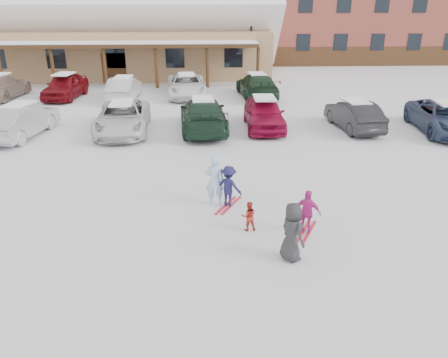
{
  "coord_description": "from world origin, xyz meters",
  "views": [
    {
      "loc": [
        -0.23,
        -10.84,
        5.89
      ],
      "look_at": [
        0.3,
        1.0,
        1.0
      ],
      "focal_mm": 35.0,
      "sensor_mm": 36.0,
      "label": 1
    }
  ],
  "objects_px": {
    "parked_car_5": "(354,115)",
    "bystander_dark": "(292,232)",
    "parked_car_7": "(0,87)",
    "parked_car_10": "(187,85)",
    "parked_car_4": "(264,113)",
    "parked_car_8": "(65,86)",
    "adult_skier": "(215,181)",
    "child_magenta": "(307,212)",
    "parked_car_6": "(445,118)",
    "parked_car_9": "(124,89)",
    "child_navy": "(229,186)",
    "parked_car_11": "(257,86)",
    "toddler_red": "(249,216)",
    "lamp_post": "(251,30)",
    "parked_car_2": "(123,118)",
    "day_lodge": "(98,25)",
    "parked_car_3": "(203,115)",
    "parked_car_1": "(21,121)"
  },
  "relations": [
    {
      "from": "lamp_post",
      "to": "parked_car_6",
      "type": "height_order",
      "value": "lamp_post"
    },
    {
      "from": "bystander_dark",
      "to": "parked_car_2",
      "type": "xyz_separation_m",
      "value": [
        -5.92,
        11.3,
        -0.04
      ]
    },
    {
      "from": "bystander_dark",
      "to": "parked_car_2",
      "type": "distance_m",
      "value": 12.76
    },
    {
      "from": "day_lodge",
      "to": "parked_car_11",
      "type": "bearing_deg",
      "value": -41.35
    },
    {
      "from": "parked_car_7",
      "to": "parked_car_8",
      "type": "distance_m",
      "value": 4.06
    },
    {
      "from": "day_lodge",
      "to": "child_magenta",
      "type": "xyz_separation_m",
      "value": [
        11.47,
        -28.47,
        -3.32
      ]
    },
    {
      "from": "child_navy",
      "to": "toddler_red",
      "type": "bearing_deg",
      "value": 134.99
    },
    {
      "from": "parked_car_2",
      "to": "parked_car_3",
      "type": "height_order",
      "value": "parked_car_3"
    },
    {
      "from": "toddler_red",
      "to": "parked_car_8",
      "type": "relative_size",
      "value": 0.19
    },
    {
      "from": "adult_skier",
      "to": "child_navy",
      "type": "height_order",
      "value": "adult_skier"
    },
    {
      "from": "bystander_dark",
      "to": "parked_car_9",
      "type": "relative_size",
      "value": 0.35
    },
    {
      "from": "adult_skier",
      "to": "child_magenta",
      "type": "height_order",
      "value": "adult_skier"
    },
    {
      "from": "parked_car_1",
      "to": "toddler_red",
      "type": "bearing_deg",
      "value": 144.59
    },
    {
      "from": "parked_car_5",
      "to": "bystander_dark",
      "type": "bearing_deg",
      "value": 59.52
    },
    {
      "from": "toddler_red",
      "to": "parked_car_10",
      "type": "bearing_deg",
      "value": -86.89
    },
    {
      "from": "bystander_dark",
      "to": "parked_car_10",
      "type": "xyz_separation_m",
      "value": [
        -3.19,
        19.44,
        -0.02
      ]
    },
    {
      "from": "day_lodge",
      "to": "parked_car_5",
      "type": "relative_size",
      "value": 6.9
    },
    {
      "from": "lamp_post",
      "to": "parked_car_9",
      "type": "xyz_separation_m",
      "value": [
        -8.75,
        -7.97,
        -3.0
      ]
    },
    {
      "from": "child_navy",
      "to": "parked_car_10",
      "type": "relative_size",
      "value": 0.25
    },
    {
      "from": "parked_car_4",
      "to": "parked_car_10",
      "type": "relative_size",
      "value": 0.86
    },
    {
      "from": "parked_car_3",
      "to": "parked_car_1",
      "type": "bearing_deg",
      "value": 1.24
    },
    {
      "from": "parked_car_4",
      "to": "lamp_post",
      "type": "bearing_deg",
      "value": 87.63
    },
    {
      "from": "toddler_red",
      "to": "child_magenta",
      "type": "bearing_deg",
      "value": 167.47
    },
    {
      "from": "parked_car_1",
      "to": "parked_car_8",
      "type": "height_order",
      "value": "parked_car_8"
    },
    {
      "from": "day_lodge",
      "to": "parked_car_9",
      "type": "height_order",
      "value": "day_lodge"
    },
    {
      "from": "toddler_red",
      "to": "parked_car_11",
      "type": "height_order",
      "value": "parked_car_11"
    },
    {
      "from": "lamp_post",
      "to": "adult_skier",
      "type": "relative_size",
      "value": 4.15
    },
    {
      "from": "parked_car_4",
      "to": "parked_car_7",
      "type": "xyz_separation_m",
      "value": [
        -15.81,
        7.6,
        0.01
      ]
    },
    {
      "from": "parked_car_11",
      "to": "child_navy",
      "type": "bearing_deg",
      "value": 75.6
    },
    {
      "from": "parked_car_9",
      "to": "child_navy",
      "type": "bearing_deg",
      "value": 111.86
    },
    {
      "from": "parked_car_4",
      "to": "parked_car_8",
      "type": "relative_size",
      "value": 0.99
    },
    {
      "from": "lamp_post",
      "to": "parked_car_7",
      "type": "relative_size",
      "value": 1.25
    },
    {
      "from": "lamp_post",
      "to": "parked_car_8",
      "type": "xyz_separation_m",
      "value": [
        -12.59,
        -7.23,
        -2.95
      ]
    },
    {
      "from": "toddler_red",
      "to": "parked_car_4",
      "type": "bearing_deg",
      "value": -103.82
    },
    {
      "from": "child_magenta",
      "to": "parked_car_9",
      "type": "xyz_separation_m",
      "value": [
        -7.74,
        17.32,
        0.09
      ]
    },
    {
      "from": "child_navy",
      "to": "adult_skier",
      "type": "bearing_deg",
      "value": 11.39
    },
    {
      "from": "parked_car_10",
      "to": "parked_car_6",
      "type": "bearing_deg",
      "value": -39.66
    },
    {
      "from": "parked_car_10",
      "to": "parked_car_11",
      "type": "height_order",
      "value": "parked_car_11"
    },
    {
      "from": "parked_car_7",
      "to": "parked_car_9",
      "type": "height_order",
      "value": "parked_car_7"
    },
    {
      "from": "parked_car_4",
      "to": "parked_car_5",
      "type": "height_order",
      "value": "parked_car_4"
    },
    {
      "from": "adult_skier",
      "to": "parked_car_10",
      "type": "height_order",
      "value": "adult_skier"
    },
    {
      "from": "child_magenta",
      "to": "parked_car_6",
      "type": "xyz_separation_m",
      "value": [
        8.64,
        9.35,
        0.09
      ]
    },
    {
      "from": "bystander_dark",
      "to": "parked_car_11",
      "type": "distance_m",
      "value": 19.09
    },
    {
      "from": "child_magenta",
      "to": "parked_car_7",
      "type": "relative_size",
      "value": 0.24
    },
    {
      "from": "bystander_dark",
      "to": "parked_car_5",
      "type": "xyz_separation_m",
      "value": [
        5.19,
        11.37,
        -0.05
      ]
    },
    {
      "from": "parked_car_7",
      "to": "parked_car_10",
      "type": "relative_size",
      "value": 1.01
    },
    {
      "from": "parked_car_10",
      "to": "parked_car_11",
      "type": "distance_m",
      "value": 4.55
    },
    {
      "from": "toddler_red",
      "to": "parked_car_11",
      "type": "bearing_deg",
      "value": -101.43
    },
    {
      "from": "adult_skier",
      "to": "child_navy",
      "type": "relative_size",
      "value": 1.23
    },
    {
      "from": "child_magenta",
      "to": "parked_car_10",
      "type": "bearing_deg",
      "value": -50.92
    }
  ]
}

